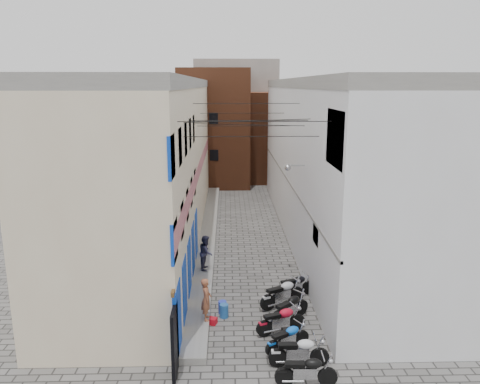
{
  "coord_description": "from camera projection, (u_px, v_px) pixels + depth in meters",
  "views": [
    {
      "loc": [
        -0.9,
        -13.19,
        8.66
      ],
      "look_at": [
        -0.23,
        11.41,
        3.0
      ],
      "focal_mm": 35.0,
      "sensor_mm": 36.0,
      "label": 1
    }
  ],
  "objects": [
    {
      "name": "ground",
      "position": [
        257.0,
        365.0,
        14.81
      ],
      "size": [
        90.0,
        90.0,
        0.0
      ],
      "primitive_type": "plane",
      "color": "#575552",
      "rests_on": "ground"
    },
    {
      "name": "plinth",
      "position": [
        208.0,
        234.0,
        27.39
      ],
      "size": [
        0.9,
        26.0,
        0.25
      ],
      "primitive_type": "cube",
      "color": "gray",
      "rests_on": "ground"
    },
    {
      "name": "building_left",
      "position": [
        155.0,
        160.0,
        26.29
      ],
      "size": [
        5.1,
        27.0,
        9.0
      ],
      "color": "beige",
      "rests_on": "ground"
    },
    {
      "name": "building_right",
      "position": [
        331.0,
        159.0,
        26.59
      ],
      "size": [
        5.94,
        26.0,
        9.0
      ],
      "color": "white",
      "rests_on": "ground"
    },
    {
      "name": "building_far_brick_left",
      "position": [
        215.0,
        127.0,
        40.92
      ],
      "size": [
        6.0,
        6.0,
        10.0
      ],
      "primitive_type": "cube",
      "color": "brown",
      "rests_on": "ground"
    },
    {
      "name": "building_far_brick_right",
      "position": [
        269.0,
        136.0,
        43.22
      ],
      "size": [
        5.0,
        6.0,
        8.0
      ],
      "primitive_type": "cube",
      "color": "brown",
      "rests_on": "ground"
    },
    {
      "name": "building_far_concrete",
      "position": [
        236.0,
        117.0,
        46.7
      ],
      "size": [
        8.0,
        5.0,
        11.0
      ],
      "primitive_type": "cube",
      "color": "gray",
      "rests_on": "ground"
    },
    {
      "name": "far_shopfront",
      "position": [
        238.0,
        176.0,
        39.09
      ],
      "size": [
        2.0,
        0.3,
        2.4
      ],
      "primitive_type": "cube",
      "color": "black",
      "rests_on": "ground"
    },
    {
      "name": "overhead_wires",
      "position": [
        247.0,
        120.0,
        20.66
      ],
      "size": [
        5.8,
        13.02,
        1.32
      ],
      "color": "black",
      "rests_on": "ground"
    },
    {
      "name": "motorcycle_a",
      "position": [
        306.0,
        369.0,
        13.66
      ],
      "size": [
        1.87,
        0.64,
        1.07
      ],
      "primitive_type": null,
      "rotation": [
        0.0,
        0.0,
        -1.6
      ],
      "color": "black",
      "rests_on": "ground"
    },
    {
      "name": "motorcycle_b",
      "position": [
        299.0,
        350.0,
        14.62
      ],
      "size": [
        1.93,
        0.61,
        1.11
      ],
      "primitive_type": null,
      "rotation": [
        0.0,
        0.0,
        -1.57
      ],
      "color": "silver",
      "rests_on": "ground"
    },
    {
      "name": "motorcycle_c",
      "position": [
        288.0,
        337.0,
        15.48
      ],
      "size": [
        1.78,
        1.37,
        1.01
      ],
      "primitive_type": null,
      "rotation": [
        0.0,
        0.0,
        -1.03
      ],
      "color": "blue",
      "rests_on": "ground"
    },
    {
      "name": "motorcycle_d",
      "position": [
        281.0,
        319.0,
        16.6
      ],
      "size": [
        1.99,
        1.21,
        1.1
      ],
      "primitive_type": null,
      "rotation": [
        0.0,
        0.0,
        -1.22
      ],
      "color": "red",
      "rests_on": "ground"
    },
    {
      "name": "motorcycle_e",
      "position": [
        290.0,
        307.0,
        17.47
      ],
      "size": [
        1.87,
        1.72,
        1.12
      ],
      "primitive_type": null,
      "rotation": [
        0.0,
        0.0,
        -0.86
      ],
      "color": "black",
      "rests_on": "ground"
    },
    {
      "name": "motorcycle_f",
      "position": [
        283.0,
        292.0,
        18.61
      ],
      "size": [
        2.12,
        1.58,
        1.2
      ],
      "primitive_type": null,
      "rotation": [
        0.0,
        0.0,
        -1.06
      ],
      "color": "#BBBBC0",
      "rests_on": "ground"
    },
    {
      "name": "motorcycle_g",
      "position": [
        295.0,
        284.0,
        19.5
      ],
      "size": [
        1.91,
        1.13,
        1.05
      ],
      "primitive_type": null,
      "rotation": [
        0.0,
        0.0,
        -1.24
      ],
      "color": "black",
      "rests_on": "ground"
    },
    {
      "name": "person_a",
      "position": [
        206.0,
        299.0,
        17.0
      ],
      "size": [
        0.43,
        0.61,
        1.6
      ],
      "primitive_type": "imported",
      "rotation": [
        0.0,
        0.0,
        1.65
      ],
      "color": "#A0593A",
      "rests_on": "plinth"
    },
    {
      "name": "person_b",
      "position": [
        206.0,
        252.0,
        21.71
      ],
      "size": [
        0.67,
        0.83,
        1.62
      ],
      "primitive_type": "imported",
      "rotation": [
        0.0,
        0.0,
        1.5
      ],
      "color": "#2C2B41",
      "rests_on": "plinth"
    },
    {
      "name": "water_jug_near",
      "position": [
        224.0,
        311.0,
        17.78
      ],
      "size": [
        0.35,
        0.35,
        0.53
      ],
      "primitive_type": "cylinder",
      "rotation": [
        0.0,
        0.0,
        0.04
      ],
      "color": "#215AA5",
      "rests_on": "ground"
    },
    {
      "name": "water_jug_far",
      "position": [
        222.0,
        307.0,
        18.1
      ],
      "size": [
        0.4,
        0.4,
        0.5
      ],
      "primitive_type": "cylinder",
      "rotation": [
        0.0,
        0.0,
        -0.28
      ],
      "color": "#2636C0",
      "rests_on": "ground"
    },
    {
      "name": "red_crate",
      "position": [
        212.0,
        321.0,
        17.32
      ],
      "size": [
        0.45,
        0.4,
        0.23
      ],
      "primitive_type": "cube",
      "rotation": [
        0.0,
        0.0,
        -0.37
      ],
      "color": "red",
      "rests_on": "ground"
    }
  ]
}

